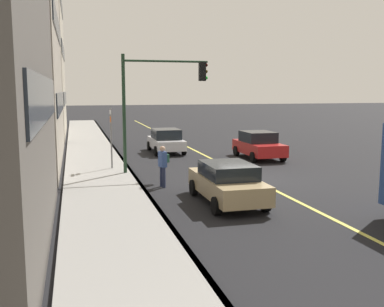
% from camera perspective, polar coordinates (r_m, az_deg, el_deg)
% --- Properties ---
extents(ground, '(200.00, 200.00, 0.00)m').
position_cam_1_polar(ground, '(20.46, 7.69, -3.26)').
color(ground, black).
extents(sidewalk_slab, '(80.00, 3.16, 0.15)m').
position_cam_1_polar(sidewalk_slab, '(18.96, -11.24, -4.02)').
color(sidewalk_slab, gray).
rests_on(sidewalk_slab, ground).
extents(curb_edge, '(80.00, 0.16, 0.15)m').
position_cam_1_polar(curb_edge, '(19.10, -6.73, -3.82)').
color(curb_edge, slate).
rests_on(curb_edge, ground).
extents(lane_stripe_center, '(80.00, 0.16, 0.01)m').
position_cam_1_polar(lane_stripe_center, '(20.46, 7.69, -3.24)').
color(lane_stripe_center, '#D8CC4C').
rests_on(lane_stripe_center, ground).
extents(car_white, '(4.05, 1.95, 1.52)m').
position_cam_1_polar(car_white, '(28.80, -3.33, 1.66)').
color(car_white, silver).
rests_on(car_white, ground).
extents(car_tan, '(4.28, 1.93, 1.45)m').
position_cam_1_polar(car_tan, '(15.99, 4.51, -3.65)').
color(car_tan, tan).
rests_on(car_tan, ground).
extents(car_red, '(4.05, 2.01, 1.57)m').
position_cam_1_polar(car_red, '(26.57, 8.45, 1.09)').
color(car_red, red).
rests_on(car_red, ground).
extents(pedestrian_with_backpack, '(0.45, 0.43, 1.72)m').
position_cam_1_polar(pedestrian_with_backpack, '(18.53, -3.70, -1.22)').
color(pedestrian_with_backpack, '#262D4C').
rests_on(pedestrian_with_backpack, ground).
extents(traffic_light_mast, '(0.28, 4.10, 5.62)m').
position_cam_1_polar(traffic_light_mast, '(21.17, -4.44, 7.70)').
color(traffic_light_mast, '#1E3823').
rests_on(traffic_light_mast, ground).
extents(street_sign_post, '(0.60, 0.08, 3.12)m').
position_cam_1_polar(street_sign_post, '(22.41, -10.24, 2.41)').
color(street_sign_post, slate).
rests_on(street_sign_post, ground).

